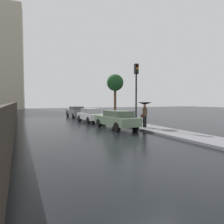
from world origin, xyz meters
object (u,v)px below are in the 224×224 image
Objects in this scene: traffic_light at (136,84)px; pedestrian_with_umbrella_near at (145,107)px; car_white_near_kerb at (91,115)px; car_green_far_ahead at (116,119)px; street_tree_near at (115,83)px; car_grey_mid_road at (76,112)px.

pedestrian_with_umbrella_near is at bearing -21.41° from traffic_light.
car_white_near_kerb is at bearing -78.01° from pedestrian_with_umbrella_near.
car_green_far_ahead is at bearing -34.23° from pedestrian_with_umbrella_near.
traffic_light is 0.87× the size of street_tree_near.
street_tree_near is (2.86, 9.84, 0.90)m from traffic_light.
street_tree_near is (4.01, -3.64, 3.57)m from car_grey_mid_road.
car_white_near_kerb is 6.78m from pedestrian_with_umbrella_near.
car_grey_mid_road is at bearing 85.86° from car_green_far_ahead.
car_grey_mid_road is at bearing 137.80° from street_tree_near.
pedestrian_with_umbrella_near is 1.87m from traffic_light.
street_tree_near is (4.39, 3.71, 3.57)m from car_white_near_kerb.
car_green_far_ahead reaches higher than car_white_near_kerb.
car_green_far_ahead is 2.31m from pedestrian_with_umbrella_near.
car_grey_mid_road is at bearing 83.42° from car_white_near_kerb.
car_grey_mid_road is 0.96× the size of car_green_far_ahead.
pedestrian_with_umbrella_near is (1.76, -13.72, 0.92)m from car_grey_mid_road.
car_green_far_ahead is 10.60m from street_tree_near.
car_white_near_kerb is 0.72× the size of street_tree_near.
car_green_far_ahead is 0.85× the size of street_tree_near.
street_tree_near reaches higher than car_white_near_kerb.
traffic_light is (1.15, -13.48, 2.68)m from car_grey_mid_road.
car_grey_mid_road is 2.33× the size of pedestrian_with_umbrella_near.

